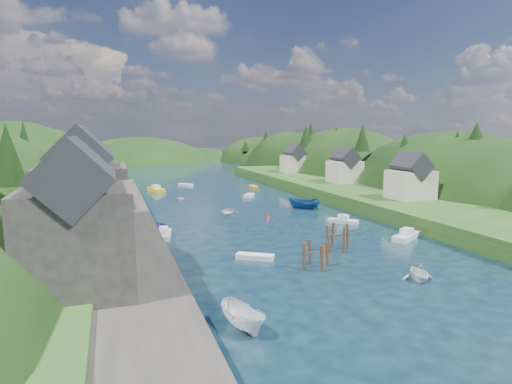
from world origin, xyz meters
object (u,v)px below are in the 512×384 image
object	(u,v)px
piling_cluster_far	(338,240)
channel_buoy_far	(268,216)
channel_buoy_near	(326,247)
piling_cluster_near	(316,257)

from	to	relation	value
piling_cluster_far	channel_buoy_far	size ratio (longest dim) A/B	3.38
channel_buoy_near	channel_buoy_far	distance (m)	20.22
piling_cluster_near	channel_buoy_near	bearing A→B (deg)	53.23
piling_cluster_near	channel_buoy_far	bearing A→B (deg)	80.74
piling_cluster_far	channel_buoy_near	size ratio (longest dim) A/B	3.38
piling_cluster_far	channel_buoy_near	xyz separation A→B (m)	(-1.50, 0.26, -0.81)
channel_buoy_near	piling_cluster_near	bearing A→B (deg)	-126.77
piling_cluster_far	channel_buoy_near	distance (m)	1.72
channel_buoy_far	piling_cluster_near	bearing A→B (deg)	-99.26
piling_cluster_far	channel_buoy_far	world-z (taller)	piling_cluster_far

